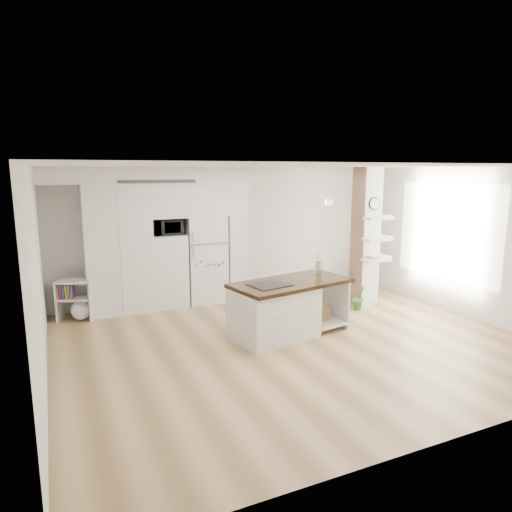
{
  "coord_description": "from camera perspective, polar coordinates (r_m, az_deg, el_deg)",
  "views": [
    {
      "loc": [
        -3.32,
        -5.94,
        2.64
      ],
      "look_at": [
        -0.2,
        0.9,
        1.22
      ],
      "focal_mm": 32.0,
      "sensor_mm": 36.0,
      "label": 1
    }
  ],
  "objects": [
    {
      "name": "floor_plant_a",
      "position": [
        8.97,
        12.7,
        -5.11
      ],
      "size": [
        0.32,
        0.29,
        0.47
      ],
      "primitive_type": "imported",
      "rotation": [
        0.0,
        0.0,
        0.36
      ],
      "color": "#3B7F33",
      "rests_on": "floor"
    },
    {
      "name": "bookshelf",
      "position": [
        8.75,
        -21.42,
        -5.46
      ],
      "size": [
        0.69,
        0.54,
        0.73
      ],
      "rotation": [
        0.0,
        0.0,
        -0.35
      ],
      "color": "white",
      "rests_on": "floor"
    },
    {
      "name": "cabinet_wall",
      "position": [
        8.89,
        -12.16,
        3.12
      ],
      "size": [
        4.0,
        0.71,
        2.7
      ],
      "color": "white",
      "rests_on": "floor"
    },
    {
      "name": "pendant_light",
      "position": [
        7.91,
        15.05,
        6.56
      ],
      "size": [
        0.12,
        0.12,
        0.1
      ],
      "primitive_type": "cylinder",
      "color": "white",
      "rests_on": "room"
    },
    {
      "name": "column",
      "position": [
        9.18,
        14.22,
        2.29
      ],
      "size": [
        0.69,
        0.9,
        2.7
      ],
      "color": "silver",
      "rests_on": "floor"
    },
    {
      "name": "kitchen_island",
      "position": [
        7.34,
        3.03,
        -6.59
      ],
      "size": [
        2.1,
        1.29,
        1.45
      ],
      "rotation": [
        0.0,
        0.0,
        0.19
      ],
      "color": "white",
      "rests_on": "floor"
    },
    {
      "name": "room",
      "position": [
        6.85,
        4.67,
        4.08
      ],
      "size": [
        7.04,
        6.04,
        2.72
      ],
      "color": "white",
      "rests_on": "ground"
    },
    {
      "name": "decor_bowl",
      "position": [
        9.01,
        14.64,
        -0.14
      ],
      "size": [
        0.22,
        0.22,
        0.05
      ],
      "primitive_type": "imported",
      "color": "white",
      "rests_on": "column"
    },
    {
      "name": "microwave",
      "position": [
        8.87,
        -11.02,
        3.57
      ],
      "size": [
        0.54,
        0.37,
        0.3
      ],
      "primitive_type": "imported",
      "color": "#2D2D2D",
      "rests_on": "cabinet_wall"
    },
    {
      "name": "shelf_plant",
      "position": [
        9.44,
        14.82,
        3.55
      ],
      "size": [
        0.27,
        0.23,
        0.3
      ],
      "primitive_type": "imported",
      "color": "#3B7F33",
      "rests_on": "column"
    },
    {
      "name": "refrigerator",
      "position": [
        9.24,
        -6.43,
        -0.39
      ],
      "size": [
        0.78,
        0.69,
        1.75
      ],
      "color": "white",
      "rests_on": "floor"
    },
    {
      "name": "floor",
      "position": [
        7.3,
        4.45,
        -10.54
      ],
      "size": [
        7.0,
        6.0,
        0.01
      ],
      "primitive_type": "cube",
      "color": "tan",
      "rests_on": "ground"
    },
    {
      "name": "floor_plant_b",
      "position": [
        10.81,
        12.01,
        -2.24
      ],
      "size": [
        0.36,
        0.36,
        0.53
      ],
      "primitive_type": "imported",
      "rotation": [
        0.0,
        0.0,
        0.27
      ],
      "color": "#3B7F33",
      "rests_on": "floor"
    },
    {
      "name": "window",
      "position": [
        9.3,
        22.79,
        2.82
      ],
      "size": [
        0.0,
        2.4,
        2.4
      ],
      "primitive_type": "plane",
      "rotation": [
        1.57,
        0.0,
        -1.57
      ],
      "color": "white",
      "rests_on": "room"
    }
  ]
}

